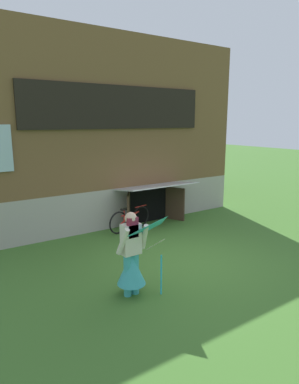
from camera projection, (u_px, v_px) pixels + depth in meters
The scene contains 5 objects.
ground_plane at pixel (185, 260), 7.69m from camera, with size 60.00×60.00×0.00m, color #3D6B28.
log_house at pixel (84, 131), 11.53m from camera, with size 8.69×6.00×5.53m.
person at pixel (131, 261), 6.03m from camera, with size 0.61×0.52×1.56m.
kite at pixel (168, 236), 5.74m from camera, with size 0.89×0.93×1.42m.
bicycle_red at pixel (130, 219), 9.71m from camera, with size 1.50×0.34×0.69m.
Camera 1 is at (-4.69, -5.52, 3.11)m, focal length 31.50 mm.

